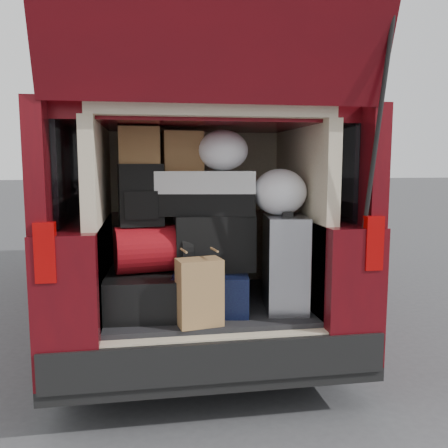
{
  "coord_description": "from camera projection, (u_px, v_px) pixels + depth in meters",
  "views": [
    {
      "loc": [
        -0.36,
        -2.73,
        1.46
      ],
      "look_at": [
        0.12,
        0.2,
        1.07
      ],
      "focal_mm": 38.0,
      "sensor_mm": 36.0,
      "label": 1
    }
  ],
  "objects": [
    {
      "name": "ground",
      "position": [
        211.0,
        401.0,
        2.92
      ],
      "size": [
        80.0,
        80.0,
        0.0
      ],
      "primitive_type": "plane",
      "color": "#3A3A3D",
      "rests_on": "ground"
    },
    {
      "name": "minivan",
      "position": [
        185.0,
        219.0,
        4.62
      ],
      "size": [
        1.9,
        5.35,
        2.77
      ],
      "color": "black",
      "rests_on": "ground"
    },
    {
      "name": "load_floor",
      "position": [
        205.0,
        342.0,
        3.15
      ],
      "size": [
        1.24,
        1.05,
        0.55
      ],
      "primitive_type": "cube",
      "color": "black",
      "rests_on": "ground"
    },
    {
      "name": "black_hardshell",
      "position": [
        144.0,
        291.0,
        2.92
      ],
      "size": [
        0.47,
        0.63,
        0.24
      ],
      "primitive_type": "cube",
      "rotation": [
        0.0,
        0.0,
        -0.06
      ],
      "color": "black",
      "rests_on": "load_floor"
    },
    {
      "name": "navy_hardshell",
      "position": [
        211.0,
        288.0,
        3.0
      ],
      "size": [
        0.53,
        0.61,
        0.24
      ],
      "primitive_type": "cube",
      "rotation": [
        0.0,
        0.0,
        -0.15
      ],
      "color": "black",
      "rests_on": "load_floor"
    },
    {
      "name": "silver_roller",
      "position": [
        285.0,
        263.0,
        2.94
      ],
      "size": [
        0.29,
        0.42,
        0.58
      ],
      "primitive_type": "cube",
      "rotation": [
        0.0,
        0.0,
        -0.13
      ],
      "color": "silver",
      "rests_on": "load_floor"
    },
    {
      "name": "kraft_bag",
      "position": [
        199.0,
        292.0,
        2.65
      ],
      "size": [
        0.27,
        0.2,
        0.38
      ],
      "primitive_type": "cube",
      "rotation": [
        0.0,
        0.0,
        0.18
      ],
      "color": "#9E7F47",
      "rests_on": "load_floor"
    },
    {
      "name": "red_duffel",
      "position": [
        152.0,
        249.0,
        2.89
      ],
      "size": [
        0.48,
        0.35,
        0.29
      ],
      "primitive_type": "cube",
      "rotation": [
        0.0,
        0.0,
        0.16
      ],
      "color": "#9E0E13",
      "rests_on": "black_hardshell"
    },
    {
      "name": "black_soft_case",
      "position": [
        214.0,
        242.0,
        2.96
      ],
      "size": [
        0.48,
        0.29,
        0.35
      ],
      "primitive_type": "cube",
      "rotation": [
        0.0,
        0.0,
        0.01
      ],
      "color": "black",
      "rests_on": "navy_hardshell"
    },
    {
      "name": "backpack",
      "position": [
        141.0,
        195.0,
        2.85
      ],
      "size": [
        0.28,
        0.19,
        0.37
      ],
      "primitive_type": "cube",
      "rotation": [
        0.0,
        0.0,
        0.11
      ],
      "color": "black",
      "rests_on": "red_duffel"
    },
    {
      "name": "twotone_duffel",
      "position": [
        206.0,
        193.0,
        2.95
      ],
      "size": [
        0.64,
        0.4,
        0.27
      ],
      "primitive_type": "cube",
      "rotation": [
        0.0,
        0.0,
        -0.15
      ],
      "color": "silver",
      "rests_on": "black_soft_case"
    },
    {
      "name": "grocery_sack_lower",
      "position": [
        139.0,
        146.0,
        2.84
      ],
      "size": [
        0.25,
        0.21,
        0.22
      ],
      "primitive_type": "cube",
      "rotation": [
        0.0,
        0.0,
        0.06
      ],
      "color": "brown",
      "rests_on": "backpack"
    },
    {
      "name": "grocery_sack_upper",
      "position": [
        182.0,
        151.0,
        2.94
      ],
      "size": [
        0.26,
        0.22,
        0.24
      ],
      "primitive_type": "cube",
      "rotation": [
        0.0,
        0.0,
        0.08
      ],
      "color": "brown",
      "rests_on": "twotone_duffel"
    },
    {
      "name": "plastic_bag_center",
      "position": [
        223.0,
        150.0,
        2.92
      ],
      "size": [
        0.36,
        0.34,
        0.25
      ],
      "primitive_type": "ellipsoid",
      "rotation": [
        0.0,
        0.0,
        -0.18
      ],
      "color": "white",
      "rests_on": "twotone_duffel"
    },
    {
      "name": "plastic_bag_right",
      "position": [
        280.0,
        192.0,
        2.9
      ],
      "size": [
        0.35,
        0.33,
        0.29
      ],
      "primitive_type": "ellipsoid",
      "rotation": [
        0.0,
        0.0,
        -0.06
      ],
      "color": "white",
      "rests_on": "silver_roller"
    }
  ]
}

